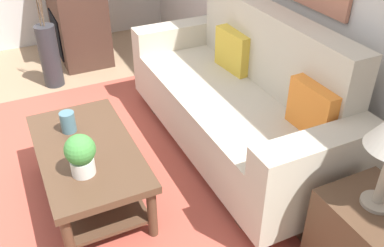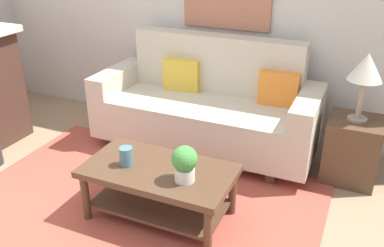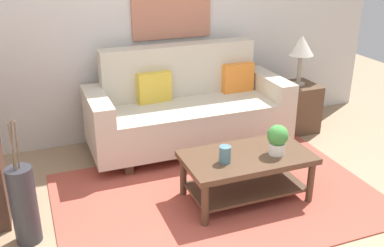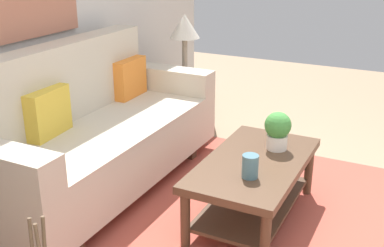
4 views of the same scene
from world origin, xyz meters
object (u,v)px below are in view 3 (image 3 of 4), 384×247
(throw_pillow_orange, at_px, (237,77))
(table_lamp, at_px, (302,48))
(couch, at_px, (187,109))
(throw_pillow_mustard, at_px, (154,87))
(potted_plant_tabletop, at_px, (278,139))
(side_table, at_px, (296,107))
(floor_vase, at_px, (24,205))
(coffee_table, at_px, (247,167))
(tabletop_vase, at_px, (225,154))

(throw_pillow_orange, distance_m, table_lamp, 0.79)
(couch, xyz_separation_m, throw_pillow_mustard, (-0.33, 0.13, 0.25))
(potted_plant_tabletop, distance_m, side_table, 1.62)
(table_lamp, bearing_deg, floor_vase, -160.26)
(throw_pillow_orange, bearing_deg, side_table, -12.55)
(throw_pillow_orange, relative_size, table_lamp, 0.63)
(coffee_table, xyz_separation_m, tabletop_vase, (-0.24, -0.05, 0.19))
(couch, xyz_separation_m, coffee_table, (0.10, -1.19, -0.12))
(coffee_table, relative_size, potted_plant_tabletop, 4.20)
(throw_pillow_mustard, bearing_deg, couch, -21.23)
(side_table, bearing_deg, floor_vase, -160.26)
(throw_pillow_mustard, relative_size, table_lamp, 0.63)
(couch, bearing_deg, table_lamp, -1.29)
(tabletop_vase, height_order, floor_vase, floor_vase)
(throw_pillow_orange, relative_size, tabletop_vase, 2.52)
(coffee_table, distance_m, table_lamp, 1.84)
(side_table, bearing_deg, couch, 178.71)
(couch, distance_m, coffee_table, 1.20)
(potted_plant_tabletop, bearing_deg, throw_pillow_mustard, 115.63)
(throw_pillow_orange, relative_size, side_table, 0.64)
(table_lamp, bearing_deg, couch, 178.71)
(throw_pillow_orange, height_order, side_table, throw_pillow_orange)
(tabletop_vase, distance_m, table_lamp, 1.99)
(throw_pillow_orange, xyz_separation_m, tabletop_vase, (-0.79, -1.37, -0.18))
(throw_pillow_mustard, relative_size, side_table, 0.64)
(tabletop_vase, relative_size, table_lamp, 0.25)
(coffee_table, bearing_deg, side_table, 42.72)
(coffee_table, height_order, side_table, side_table)
(coffee_table, xyz_separation_m, potted_plant_tabletop, (0.24, -0.07, 0.26))
(throw_pillow_orange, xyz_separation_m, potted_plant_tabletop, (-0.31, -1.39, -0.11))
(side_table, xyz_separation_m, table_lamp, (0.00, 0.00, 0.71))
(throw_pillow_mustard, xyz_separation_m, throw_pillow_orange, (0.98, 0.00, 0.00))
(potted_plant_tabletop, bearing_deg, side_table, 50.46)
(tabletop_vase, xyz_separation_m, side_table, (1.49, 1.22, -0.22))
(throw_pillow_orange, xyz_separation_m, floor_vase, (-2.36, -1.26, -0.37))
(couch, distance_m, floor_vase, 2.05)
(throw_pillow_orange, bearing_deg, coffee_table, -112.73)
(table_lamp, distance_m, floor_vase, 3.33)
(table_lamp, relative_size, floor_vase, 0.92)
(throw_pillow_mustard, bearing_deg, throw_pillow_orange, 0.00)
(coffee_table, bearing_deg, table_lamp, 42.72)
(throw_pillow_mustard, bearing_deg, floor_vase, -137.70)
(throw_pillow_orange, distance_m, side_table, 0.83)
(coffee_table, bearing_deg, potted_plant_tabletop, -16.09)
(throw_pillow_orange, distance_m, coffee_table, 1.48)
(coffee_table, distance_m, tabletop_vase, 0.31)
(coffee_table, height_order, tabletop_vase, tabletop_vase)
(potted_plant_tabletop, relative_size, table_lamp, 0.46)
(throw_pillow_mustard, bearing_deg, potted_plant_tabletop, -64.37)
(throw_pillow_orange, bearing_deg, throw_pillow_mustard, 180.00)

